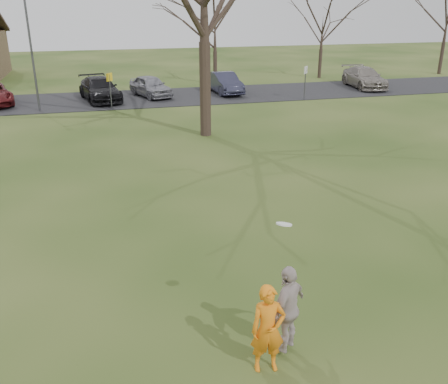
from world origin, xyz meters
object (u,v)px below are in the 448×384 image
(car_7, at_px, (364,78))
(lamp_post, at_px, (30,39))
(car_5, at_px, (225,83))
(car_4, at_px, (151,86))
(player_defender, at_px, (268,329))
(car_3, at_px, (100,89))
(catching_play, at_px, (288,308))

(car_7, height_order, lamp_post, lamp_post)
(car_5, distance_m, lamp_post, 12.41)
(car_4, distance_m, lamp_post, 7.96)
(car_7, bearing_deg, lamp_post, -167.49)
(player_defender, relative_size, car_5, 0.39)
(car_4, distance_m, car_5, 4.97)
(car_3, height_order, car_5, car_3)
(catching_play, bearing_deg, lamp_post, 104.96)
(car_3, xyz_separation_m, car_7, (18.49, 0.20, -0.00))
(car_3, relative_size, lamp_post, 0.77)
(car_3, bearing_deg, lamp_post, -156.80)
(car_3, relative_size, catching_play, 2.01)
(car_7, bearing_deg, car_4, -175.35)
(car_4, bearing_deg, lamp_post, -175.99)
(player_defender, bearing_deg, car_4, 93.47)
(car_3, height_order, car_4, car_3)
(car_4, height_order, car_5, car_5)
(car_5, distance_m, catching_play, 26.12)
(car_3, distance_m, lamp_post, 5.28)
(car_3, bearing_deg, car_7, -10.58)
(car_3, relative_size, car_5, 1.16)
(car_5, bearing_deg, catching_play, -106.74)
(car_3, distance_m, car_5, 8.21)
(player_defender, relative_size, lamp_post, 0.26)
(car_4, xyz_separation_m, car_7, (15.27, -0.33, 0.03))
(car_7, xyz_separation_m, lamp_post, (-21.93, -2.55, 3.23))
(car_3, height_order, catching_play, catching_play)
(car_7, relative_size, lamp_post, 0.77)
(player_defender, distance_m, car_7, 30.33)
(car_5, relative_size, car_7, 0.86)
(car_7, relative_size, catching_play, 2.01)
(car_3, bearing_deg, car_5, -7.73)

